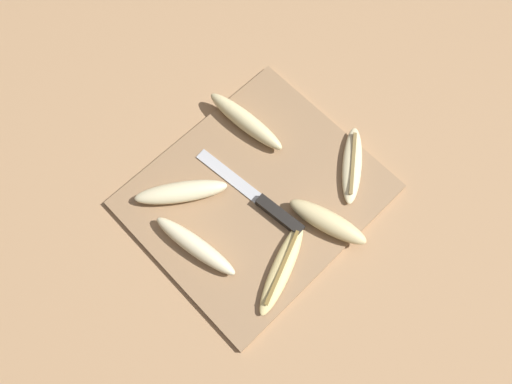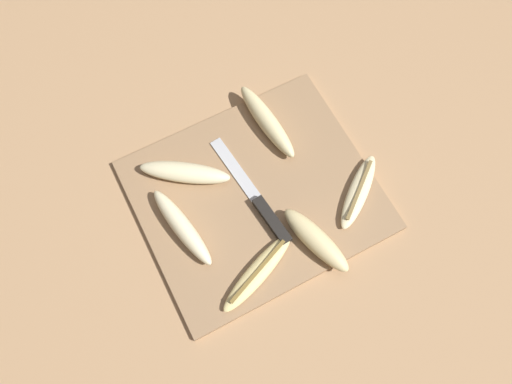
{
  "view_description": "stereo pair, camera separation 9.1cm",
  "coord_description": "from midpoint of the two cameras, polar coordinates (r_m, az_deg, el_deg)",
  "views": [
    {
      "loc": [
        -0.22,
        -0.23,
        0.88
      ],
      "look_at": [
        0.0,
        0.0,
        0.02
      ],
      "focal_mm": 35.0,
      "sensor_mm": 36.0,
      "label": 1
    },
    {
      "loc": [
        -0.15,
        -0.28,
        0.88
      ],
      "look_at": [
        0.0,
        0.0,
        0.02
      ],
      "focal_mm": 35.0,
      "sensor_mm": 36.0,
      "label": 2
    }
  ],
  "objects": [
    {
      "name": "ground_plane",
      "position": [
        0.93,
        2.77,
        -0.85
      ],
      "size": [
        4.0,
        4.0,
        0.0
      ],
      "primitive_type": "plane",
      "color": "tan"
    },
    {
      "name": "cutting_board",
      "position": [
        0.93,
        2.79,
        -0.72
      ],
      "size": [
        0.42,
        0.37,
        0.01
      ],
      "color": "#997551",
      "rests_on": "ground_plane"
    },
    {
      "name": "knife",
      "position": [
        0.9,
        3.84,
        -2.34
      ],
      "size": [
        0.05,
        0.25,
        0.02
      ],
      "rotation": [
        0.0,
        0.0,
        0.11
      ],
      "color": "black",
      "rests_on": "cutting_board"
    },
    {
      "name": "banana_pale_long",
      "position": [
        0.92,
        -5.38,
        1.86
      ],
      "size": [
        0.16,
        0.13,
        0.03
      ],
      "rotation": [
        0.0,
        0.0,
        4.1
      ],
      "color": "beige",
      "rests_on": "cutting_board"
    },
    {
      "name": "banana_soft_right",
      "position": [
        0.96,
        3.98,
        7.74
      ],
      "size": [
        0.05,
        0.18,
        0.04
      ],
      "rotation": [
        0.0,
        0.0,
        0.09
      ],
      "color": "beige",
      "rests_on": "cutting_board"
    },
    {
      "name": "banana_cream_curved",
      "position": [
        0.94,
        14.34,
        -0.31
      ],
      "size": [
        0.15,
        0.13,
        0.02
      ],
      "rotation": [
        0.0,
        0.0,
        2.24
      ],
      "color": "beige",
      "rests_on": "cutting_board"
    },
    {
      "name": "banana_golden_short",
      "position": [
        0.87,
        3.23,
        -9.55
      ],
      "size": [
        0.18,
        0.1,
        0.02
      ],
      "rotation": [
        0.0,
        0.0,
        1.95
      ],
      "color": "#EDD689",
      "rests_on": "cutting_board"
    },
    {
      "name": "banana_ripe_center",
      "position": [
        0.89,
        9.79,
        -5.82
      ],
      "size": [
        0.08,
        0.16,
        0.04
      ],
      "rotation": [
        0.0,
        0.0,
        3.42
      ],
      "color": "beige",
      "rests_on": "cutting_board"
    },
    {
      "name": "banana_bright_far",
      "position": [
        0.88,
        -5.59,
        -4.36
      ],
      "size": [
        0.06,
        0.17,
        0.03
      ],
      "rotation": [
        0.0,
        0.0,
        3.32
      ],
      "color": "beige",
      "rests_on": "cutting_board"
    }
  ]
}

